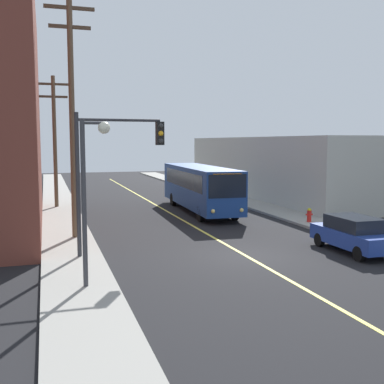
% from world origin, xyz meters
% --- Properties ---
extents(ground_plane, '(120.00, 120.00, 0.00)m').
position_xyz_m(ground_plane, '(0.00, 0.00, 0.00)').
color(ground_plane, black).
extents(sidewalk_left, '(2.50, 90.00, 0.15)m').
position_xyz_m(sidewalk_left, '(-7.25, 10.00, 0.07)').
color(sidewalk_left, gray).
rests_on(sidewalk_left, ground).
extents(sidewalk_right, '(2.50, 90.00, 0.15)m').
position_xyz_m(sidewalk_right, '(7.25, 10.00, 0.07)').
color(sidewalk_right, gray).
rests_on(sidewalk_right, ground).
extents(lane_stripe_center, '(0.16, 60.00, 0.01)m').
position_xyz_m(lane_stripe_center, '(0.00, 15.00, 0.01)').
color(lane_stripe_center, '#D8CC4C').
rests_on(lane_stripe_center, ground).
extents(building_right_warehouse, '(12.00, 27.34, 5.35)m').
position_xyz_m(building_right_warehouse, '(14.49, 20.75, 2.67)').
color(building_right_warehouse, '#B2B2A8').
rests_on(building_right_warehouse, ground).
extents(city_bus, '(3.01, 12.23, 3.20)m').
position_xyz_m(city_bus, '(2.20, 13.24, 1.82)').
color(city_bus, navy).
rests_on(city_bus, ground).
extents(parked_car_blue, '(1.84, 4.41, 1.62)m').
position_xyz_m(parked_car_blue, '(4.90, -0.74, 0.84)').
color(parked_car_blue, navy).
rests_on(parked_car_blue, ground).
extents(utility_pole_near, '(2.40, 0.28, 11.83)m').
position_xyz_m(utility_pole_near, '(-6.88, 5.78, 6.60)').
color(utility_pole_near, brown).
rests_on(utility_pole_near, sidewalk_left).
extents(utility_pole_mid, '(2.40, 0.28, 9.56)m').
position_xyz_m(utility_pole_mid, '(-7.49, 17.85, 5.42)').
color(utility_pole_mid, brown).
rests_on(utility_pole_mid, sidewalk_left).
extents(traffic_signal_left_corner, '(3.75, 0.48, 6.00)m').
position_xyz_m(traffic_signal_left_corner, '(-5.41, 1.50, 4.30)').
color(traffic_signal_left_corner, '#2D2D33').
rests_on(traffic_signal_left_corner, sidewalk_left).
extents(street_lamp_left, '(0.98, 0.40, 5.50)m').
position_xyz_m(street_lamp_left, '(-6.83, -2.81, 3.74)').
color(street_lamp_left, '#38383D').
rests_on(street_lamp_left, sidewalk_left).
extents(fire_hydrant, '(0.44, 0.26, 0.84)m').
position_xyz_m(fire_hydrant, '(6.85, 6.25, 0.58)').
color(fire_hydrant, red).
rests_on(fire_hydrant, sidewalk_right).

